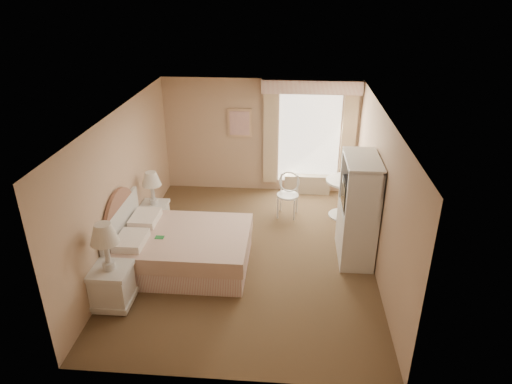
# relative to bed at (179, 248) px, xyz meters

# --- Properties ---
(room) EXTENTS (4.21, 5.51, 2.51)m
(room) POSITION_rel_bed_xyz_m (1.12, 0.43, 0.90)
(room) COLOR brown
(room) RESTS_ON ground
(window) EXTENTS (2.05, 0.22, 2.51)m
(window) POSITION_rel_bed_xyz_m (2.17, 3.08, 0.99)
(window) COLOR white
(window) RESTS_ON room
(framed_art) EXTENTS (0.52, 0.04, 0.62)m
(framed_art) POSITION_rel_bed_xyz_m (0.67, 3.14, 1.20)
(framed_art) COLOR tan
(framed_art) RESTS_ON room
(bed) EXTENTS (2.12, 1.63, 1.44)m
(bed) POSITION_rel_bed_xyz_m (0.00, 0.00, 0.00)
(bed) COLOR tan
(bed) RESTS_ON room
(nightstand_near) EXTENTS (0.55, 0.55, 1.34)m
(nightstand_near) POSITION_rel_bed_xyz_m (-0.72, -1.08, 0.16)
(nightstand_near) COLOR silver
(nightstand_near) RESTS_ON room
(nightstand_far) EXTENTS (0.49, 0.49, 1.18)m
(nightstand_far) POSITION_rel_bed_xyz_m (-0.72, 1.11, 0.10)
(nightstand_far) COLOR silver
(nightstand_far) RESTS_ON room
(round_table) EXTENTS (0.75, 0.75, 0.80)m
(round_table) POSITION_rel_bed_xyz_m (2.87, 1.99, 0.18)
(round_table) COLOR silver
(round_table) RESTS_ON room
(cafe_chair) EXTENTS (0.49, 0.49, 0.90)m
(cafe_chair) POSITION_rel_bed_xyz_m (1.76, 1.98, 0.17)
(cafe_chair) COLOR silver
(cafe_chair) RESTS_ON room
(armoire) EXTENTS (0.54, 1.09, 1.81)m
(armoire) POSITION_rel_bed_xyz_m (2.93, 0.54, 0.40)
(armoire) COLOR silver
(armoire) RESTS_ON room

